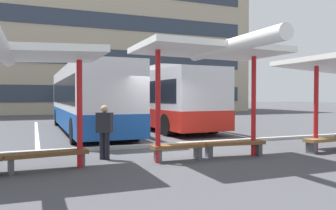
{
  "coord_description": "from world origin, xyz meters",
  "views": [
    {
      "loc": [
        -4.34,
        -10.9,
        1.78
      ],
      "look_at": [
        0.88,
        2.19,
        1.42
      ],
      "focal_mm": 35.94,
      "sensor_mm": 36.0,
      "label": 1
    }
  ],
  "objects_px": {
    "coach_bus_1": "(155,100)",
    "bench_1": "(48,156)",
    "coach_bus_0": "(88,100)",
    "bench_4": "(328,141)",
    "waiting_passenger_1": "(105,129)",
    "waiting_shelter_0": "(4,55)",
    "bench_2": "(178,149)",
    "bench_3": "(234,145)",
    "waiting_shelter_1": "(213,52)"
  },
  "relations": [
    {
      "from": "waiting_shelter_1",
      "to": "coach_bus_1",
      "type": "bearing_deg",
      "value": 79.43
    },
    {
      "from": "waiting_shelter_0",
      "to": "bench_2",
      "type": "bearing_deg",
      "value": 3.23
    },
    {
      "from": "coach_bus_0",
      "to": "coach_bus_1",
      "type": "xyz_separation_m",
      "value": [
        4.01,
        1.11,
        -0.02
      ]
    },
    {
      "from": "bench_1",
      "to": "waiting_shelter_1",
      "type": "height_order",
      "value": "waiting_shelter_1"
    },
    {
      "from": "bench_2",
      "to": "waiting_shelter_0",
      "type": "bearing_deg",
      "value": -176.77
    },
    {
      "from": "coach_bus_1",
      "to": "bench_2",
      "type": "height_order",
      "value": "coach_bus_1"
    },
    {
      "from": "coach_bus_1",
      "to": "waiting_shelter_1",
      "type": "xyz_separation_m",
      "value": [
        -1.91,
        -10.21,
        1.43
      ]
    },
    {
      "from": "coach_bus_1",
      "to": "coach_bus_0",
      "type": "bearing_deg",
      "value": -164.52
    },
    {
      "from": "bench_2",
      "to": "bench_4",
      "type": "xyz_separation_m",
      "value": [
        5.07,
        -0.42,
        0.01
      ]
    },
    {
      "from": "bench_1",
      "to": "waiting_shelter_1",
      "type": "xyz_separation_m",
      "value": [
        4.32,
        -0.4,
        2.66
      ]
    },
    {
      "from": "waiting_shelter_0",
      "to": "bench_2",
      "type": "distance_m",
      "value": 4.93
    },
    {
      "from": "waiting_shelter_1",
      "to": "waiting_passenger_1",
      "type": "relative_size",
      "value": 2.88
    },
    {
      "from": "bench_1",
      "to": "bench_3",
      "type": "bearing_deg",
      "value": -0.65
    },
    {
      "from": "coach_bus_0",
      "to": "waiting_shelter_0",
      "type": "height_order",
      "value": "coach_bus_0"
    },
    {
      "from": "bench_3",
      "to": "waiting_passenger_1",
      "type": "relative_size",
      "value": 1.26
    },
    {
      "from": "coach_bus_0",
      "to": "coach_bus_1",
      "type": "bearing_deg",
      "value": 15.48
    },
    {
      "from": "waiting_shelter_1",
      "to": "waiting_passenger_1",
      "type": "bearing_deg",
      "value": 155.26
    },
    {
      "from": "bench_3",
      "to": "bench_4",
      "type": "distance_m",
      "value": 3.3
    },
    {
      "from": "waiting_shelter_0",
      "to": "bench_1",
      "type": "distance_m",
      "value": 2.54
    },
    {
      "from": "coach_bus_1",
      "to": "bench_1",
      "type": "bearing_deg",
      "value": -122.39
    },
    {
      "from": "bench_3",
      "to": "bench_1",
      "type": "bearing_deg",
      "value": 179.35
    },
    {
      "from": "coach_bus_1",
      "to": "waiting_passenger_1",
      "type": "bearing_deg",
      "value": -117.62
    },
    {
      "from": "coach_bus_1",
      "to": "bench_4",
      "type": "xyz_separation_m",
      "value": [
        2.27,
        -10.28,
        -1.23
      ]
    },
    {
      "from": "waiting_passenger_1",
      "to": "waiting_shelter_0",
      "type": "bearing_deg",
      "value": -154.49
    },
    {
      "from": "bench_4",
      "to": "waiting_passenger_1",
      "type": "distance_m",
      "value": 7.09
    },
    {
      "from": "coach_bus_0",
      "to": "bench_3",
      "type": "distance_m",
      "value": 9.34
    },
    {
      "from": "bench_2",
      "to": "waiting_passenger_1",
      "type": "height_order",
      "value": "waiting_passenger_1"
    },
    {
      "from": "bench_1",
      "to": "bench_2",
      "type": "bearing_deg",
      "value": -0.85
    },
    {
      "from": "coach_bus_0",
      "to": "bench_4",
      "type": "relative_size",
      "value": 6.53
    },
    {
      "from": "bench_1",
      "to": "coach_bus_1",
      "type": "bearing_deg",
      "value": 57.61
    },
    {
      "from": "bench_1",
      "to": "waiting_passenger_1",
      "type": "height_order",
      "value": "waiting_passenger_1"
    },
    {
      "from": "bench_2",
      "to": "coach_bus_0",
      "type": "bearing_deg",
      "value": 97.82
    },
    {
      "from": "waiting_shelter_1",
      "to": "waiting_passenger_1",
      "type": "xyz_separation_m",
      "value": [
        -2.77,
        1.28,
        -2.13
      ]
    },
    {
      "from": "coach_bus_0",
      "to": "waiting_shelter_0",
      "type": "bearing_deg",
      "value": -109.11
    },
    {
      "from": "coach_bus_0",
      "to": "bench_4",
      "type": "bearing_deg",
      "value": -55.63
    },
    {
      "from": "coach_bus_0",
      "to": "waiting_passenger_1",
      "type": "bearing_deg",
      "value": -94.87
    },
    {
      "from": "waiting_shelter_0",
      "to": "waiting_passenger_1",
      "type": "relative_size",
      "value": 2.99
    },
    {
      "from": "bench_4",
      "to": "bench_3",
      "type": "bearing_deg",
      "value": 172.78
    },
    {
      "from": "coach_bus_1",
      "to": "waiting_shelter_0",
      "type": "height_order",
      "value": "coach_bus_1"
    },
    {
      "from": "coach_bus_0",
      "to": "coach_bus_1",
      "type": "relative_size",
      "value": 1.0
    },
    {
      "from": "coach_bus_0",
      "to": "bench_2",
      "type": "relative_size",
      "value": 7.95
    },
    {
      "from": "waiting_shelter_0",
      "to": "waiting_passenger_1",
      "type": "bearing_deg",
      "value": 25.51
    },
    {
      "from": "waiting_shelter_0",
      "to": "bench_4",
      "type": "relative_size",
      "value": 2.5
    },
    {
      "from": "coach_bus_1",
      "to": "waiting_passenger_1",
      "type": "distance_m",
      "value": 10.11
    },
    {
      "from": "coach_bus_1",
      "to": "waiting_passenger_1",
      "type": "xyz_separation_m",
      "value": [
        -4.67,
        -8.93,
        -0.7
      ]
    },
    {
      "from": "waiting_shelter_0",
      "to": "bench_2",
      "type": "height_order",
      "value": "waiting_shelter_0"
    },
    {
      "from": "coach_bus_1",
      "to": "bench_4",
      "type": "height_order",
      "value": "coach_bus_1"
    },
    {
      "from": "coach_bus_0",
      "to": "bench_1",
      "type": "relative_size",
      "value": 6.13
    },
    {
      "from": "bench_4",
      "to": "waiting_passenger_1",
      "type": "relative_size",
      "value": 1.2
    },
    {
      "from": "bench_4",
      "to": "bench_1",
      "type": "bearing_deg",
      "value": 176.81
    }
  ]
}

